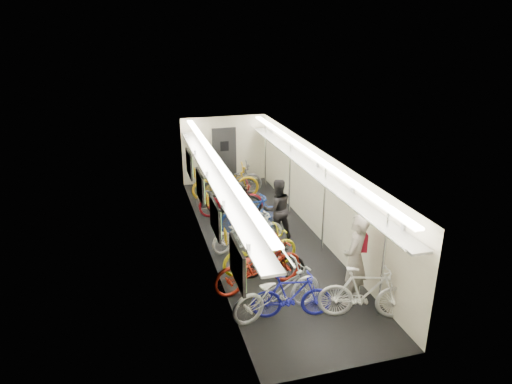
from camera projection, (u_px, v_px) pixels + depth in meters
train_car_shell at (243, 175)px, 12.16m from camera, size 10.00×10.00×10.00m
bicycle_0 at (277, 291)px, 8.95m from camera, size 2.09×1.15×1.04m
bicycle_1 at (292, 296)px, 8.88m from camera, size 1.66×0.74×0.96m
bicycle_2 at (259, 266)px, 9.81m from camera, size 2.21×1.12×1.11m
bicycle_3 at (271, 261)px, 10.21m from camera, size 1.60×0.82×0.93m
bicycle_4 at (260, 250)px, 10.59m from camera, size 2.01×1.05×1.01m
bicycle_5 at (255, 230)px, 11.72m from camera, size 1.58×0.59×0.92m
bicycle_6 at (241, 231)px, 11.66m from camera, size 1.87×1.25×0.93m
bicycle_7 at (250, 214)px, 12.53m from camera, size 1.80×0.62×1.06m
bicycle_8 at (231, 200)px, 13.58m from camera, size 1.98×0.83×1.02m
bicycle_9 at (234, 199)px, 13.62m from camera, size 1.75×0.99×1.01m
bicycle_10 at (225, 183)px, 14.82m from camera, size 2.25×0.92×1.16m
bicycle_11 at (365, 293)px, 8.84m from camera, size 1.91×1.09×1.10m
bicycle_12 at (222, 191)px, 14.36m from camera, size 1.99×1.37×0.99m
bicycle_14 at (231, 179)px, 15.24m from camera, size 2.16×0.92×1.11m
passenger_near at (355, 260)px, 9.18m from camera, size 0.85×0.84×1.97m
passenger_mid at (277, 209)px, 12.08m from camera, size 0.83×0.65×1.66m
backpack at (361, 243)px, 9.24m from camera, size 0.29×0.21×0.38m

